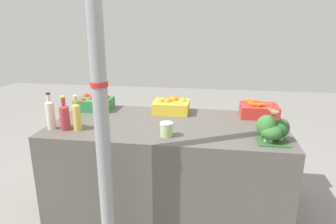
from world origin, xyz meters
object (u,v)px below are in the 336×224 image
(broccoli_pile, at_px, (271,128))
(juice_bottle_cloudy, at_px, (50,114))
(juice_bottle_ruby, at_px, (65,116))
(orange_crate, at_px, (172,106))
(juice_bottle_golden, at_px, (77,116))
(support_pole, at_px, (100,102))
(pickle_jar, at_px, (166,129))
(apple_crate, at_px, (95,103))
(carrot_crate, at_px, (259,110))
(sparrow_bird, at_px, (274,112))

(broccoli_pile, height_order, juice_bottle_cloudy, juice_bottle_cloudy)
(juice_bottle_cloudy, height_order, juice_bottle_ruby, juice_bottle_cloudy)
(orange_crate, relative_size, juice_bottle_golden, 1.16)
(juice_bottle_golden, bearing_deg, support_pole, -48.02)
(pickle_jar, bearing_deg, juice_bottle_golden, 178.15)
(support_pole, distance_m, orange_crate, 1.08)
(apple_crate, height_order, pickle_jar, apple_crate)
(juice_bottle_cloudy, xyz_separation_m, juice_bottle_ruby, (0.12, 0.00, -0.01))
(carrot_crate, bearing_deg, pickle_jar, -140.65)
(apple_crate, relative_size, orange_crate, 1.00)
(juice_bottle_golden, distance_m, sparrow_bird, 1.47)
(juice_bottle_golden, bearing_deg, carrot_crate, 21.99)
(broccoli_pile, bearing_deg, support_pole, -160.26)
(support_pole, distance_m, pickle_jar, 0.60)
(orange_crate, xyz_separation_m, sparrow_bird, (0.81, -0.64, 0.16))
(juice_bottle_cloudy, bearing_deg, carrot_crate, 19.32)
(support_pole, height_order, orange_crate, support_pole)
(broccoli_pile, height_order, juice_bottle_golden, juice_bottle_golden)
(pickle_jar, height_order, sparrow_bird, sparrow_bird)
(juice_bottle_golden, distance_m, pickle_jar, 0.72)
(support_pole, relative_size, broccoli_pile, 9.87)
(carrot_crate, relative_size, broccoli_pile, 1.44)
(apple_crate, xyz_separation_m, broccoli_pile, (1.55, -0.60, 0.03))
(orange_crate, xyz_separation_m, broccoli_pile, (0.80, -0.61, 0.03))
(apple_crate, xyz_separation_m, orange_crate, (0.75, 0.01, 0.00))
(orange_crate, distance_m, broccoli_pile, 1.00)
(broccoli_pile, relative_size, juice_bottle_cloudy, 0.77)
(support_pole, bearing_deg, carrot_crate, 42.15)
(orange_crate, distance_m, juice_bottle_golden, 0.90)
(orange_crate, relative_size, sparrow_bird, 2.51)
(orange_crate, xyz_separation_m, pickle_jar, (0.05, -0.62, -0.01))
(support_pole, bearing_deg, orange_crate, 73.30)
(support_pole, bearing_deg, apple_crate, 114.52)
(juice_bottle_ruby, height_order, sparrow_bird, juice_bottle_ruby)
(orange_crate, xyz_separation_m, carrot_crate, (0.80, -0.01, -0.01))
(apple_crate, distance_m, juice_bottle_cloudy, 0.61)
(juice_bottle_ruby, bearing_deg, broccoli_pile, -0.36)
(juice_bottle_cloudy, bearing_deg, juice_bottle_golden, 0.00)
(support_pole, xyz_separation_m, juice_bottle_cloudy, (-0.59, 0.40, -0.23))
(carrot_crate, relative_size, juice_bottle_ruby, 1.20)
(sparrow_bird, bearing_deg, pickle_jar, -112.37)
(broccoli_pile, relative_size, sparrow_bird, 1.75)
(apple_crate, bearing_deg, orange_crate, 0.55)
(orange_crate, height_order, juice_bottle_cloudy, juice_bottle_cloudy)
(apple_crate, distance_m, orange_crate, 0.75)
(apple_crate, relative_size, broccoli_pile, 1.44)
(carrot_crate, relative_size, juice_bottle_golden, 1.16)
(support_pole, xyz_separation_m, orange_crate, (0.30, 1.00, -0.29))
(apple_crate, height_order, juice_bottle_ruby, juice_bottle_ruby)
(support_pole, xyz_separation_m, sparrow_bird, (1.11, 0.36, -0.12))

